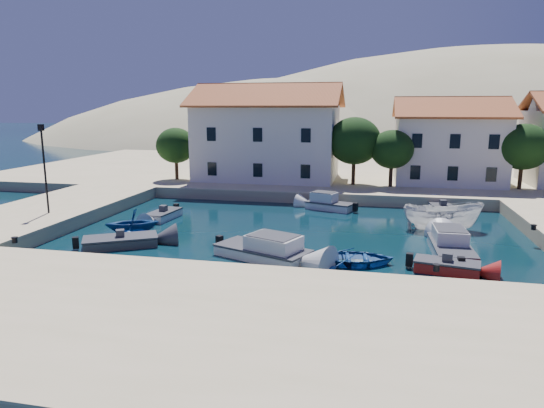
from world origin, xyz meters
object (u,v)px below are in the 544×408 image
(lamppost, at_px, (44,160))
(cabin_cruiser_east, at_px, (451,247))
(rowboat_south, at_px, (353,264))
(building_mid, at_px, (449,140))
(boat_east, at_px, (442,230))
(cabin_cruiser_south, at_px, (263,250))
(building_left, at_px, (268,131))

(lamppost, xyz_separation_m, cabin_cruiser_east, (27.03, -1.02, -4.28))
(lamppost, xyz_separation_m, rowboat_south, (21.61, -3.89, -4.75))
(building_mid, xyz_separation_m, rowboat_south, (-7.89, -24.89, -5.22))
(cabin_cruiser_east, height_order, boat_east, cabin_cruiser_east)
(building_mid, relative_size, lamppost, 1.69)
(cabin_cruiser_east, bearing_deg, rowboat_south, 116.53)
(cabin_cruiser_south, bearing_deg, cabin_cruiser_east, 37.71)
(lamppost, relative_size, boat_east, 1.14)
(cabin_cruiser_south, xyz_separation_m, boat_east, (10.75, 8.85, -0.48))
(building_left, height_order, rowboat_south, building_left)
(building_mid, xyz_separation_m, boat_east, (-2.23, -16.04, -5.22))
(building_left, distance_m, cabin_cruiser_east, 26.70)
(building_mid, distance_m, lamppost, 36.21)
(cabin_cruiser_east, bearing_deg, boat_east, -3.72)
(building_mid, xyz_separation_m, cabin_cruiser_east, (-2.47, -22.02, -4.75))
(cabin_cruiser_east, bearing_deg, building_mid, -7.79)
(cabin_cruiser_south, relative_size, rowboat_south, 1.36)
(building_mid, bearing_deg, boat_east, -97.90)
(building_left, xyz_separation_m, cabin_cruiser_south, (5.02, -23.89, -5.46))
(building_left, xyz_separation_m, building_mid, (18.00, 1.00, -0.71))
(cabin_cruiser_east, relative_size, boat_east, 0.96)
(boat_east, bearing_deg, cabin_cruiser_south, 121.03)
(rowboat_south, bearing_deg, boat_east, -41.06)
(rowboat_south, bearing_deg, building_left, 14.50)
(building_mid, height_order, lamppost, building_mid)
(building_left, distance_m, building_mid, 18.04)
(cabin_cruiser_south, xyz_separation_m, rowboat_south, (5.08, -0.00, -0.48))
(cabin_cruiser_east, bearing_deg, cabin_cruiser_south, 103.88)
(building_mid, relative_size, cabin_cruiser_south, 1.77)
(building_mid, bearing_deg, cabin_cruiser_south, -117.54)
(building_left, distance_m, boat_east, 22.59)
(building_mid, height_order, boat_east, building_mid)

